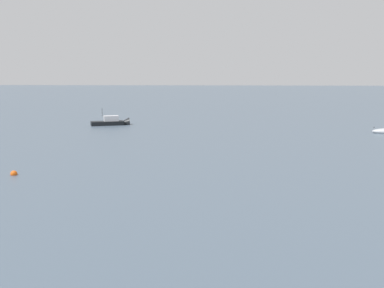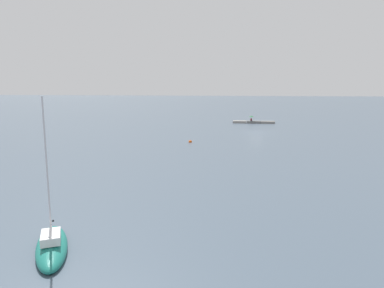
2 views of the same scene
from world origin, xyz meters
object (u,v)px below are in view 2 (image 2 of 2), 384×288
(person_seated_maroon_left, at_px, (251,120))
(umbrella_open_green, at_px, (251,116))
(sailboat_teal_near, at_px, (52,246))
(mooring_buoy_near, at_px, (190,142))

(person_seated_maroon_left, height_order, umbrella_open_green, umbrella_open_green)
(umbrella_open_green, height_order, sailboat_teal_near, sailboat_teal_near)
(mooring_buoy_near, bearing_deg, person_seated_maroon_left, -108.31)
(umbrella_open_green, relative_size, sailboat_teal_near, 0.15)
(person_seated_maroon_left, xyz_separation_m, umbrella_open_green, (0.01, -0.06, 0.85))
(sailboat_teal_near, relative_size, mooring_buoy_near, 15.99)
(sailboat_teal_near, bearing_deg, umbrella_open_green, 52.31)
(umbrella_open_green, bearing_deg, sailboat_teal_near, 80.00)
(umbrella_open_green, distance_m, mooring_buoy_near, 32.11)
(person_seated_maroon_left, distance_m, umbrella_open_green, 0.85)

